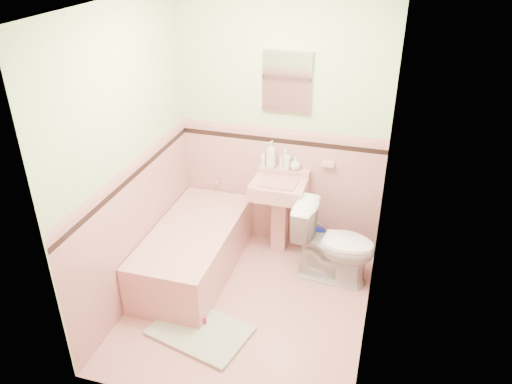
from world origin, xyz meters
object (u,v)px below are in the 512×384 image
(bathtub, at_px, (194,252))
(shoe, at_px, (197,319))
(sink, at_px, (278,218))
(bucket, at_px, (314,240))
(toilet, at_px, (334,244))
(medicine_cabinet, at_px, (287,82))
(soap_bottle_right, at_px, (295,164))
(soap_bottle_left, at_px, (271,154))
(soap_bottle_mid, at_px, (286,159))

(bathtub, height_order, shoe, bathtub)
(sink, xyz_separation_m, bucket, (0.34, 0.14, -0.29))
(bathtub, height_order, toilet, toilet)
(bucket, bearing_deg, medicine_cabinet, 168.77)
(soap_bottle_right, bearing_deg, bathtub, -138.09)
(bathtub, relative_size, soap_bottle_right, 11.30)
(soap_bottle_right, bearing_deg, soap_bottle_left, 180.00)
(toilet, distance_m, shoe, 1.40)
(bathtub, height_order, sink, sink)
(soap_bottle_mid, relative_size, bucket, 0.88)
(sink, bearing_deg, toilet, -23.50)
(soap_bottle_left, distance_m, shoe, 1.69)
(sink, xyz_separation_m, medicine_cabinet, (0.00, 0.21, 1.30))
(bathtub, relative_size, soap_bottle_left, 5.66)
(soap_bottle_left, distance_m, soap_bottle_right, 0.25)
(sink, relative_size, soap_bottle_mid, 4.11)
(shoe, bearing_deg, soap_bottle_left, 55.85)
(medicine_cabinet, relative_size, bucket, 2.52)
(sink, bearing_deg, shoe, -107.78)
(sink, distance_m, shoe, 1.31)
(soap_bottle_mid, bearing_deg, toilet, -37.22)
(bathtub, height_order, soap_bottle_mid, soap_bottle_mid)
(soap_bottle_mid, distance_m, toilet, 0.92)
(bathtub, relative_size, shoe, 9.90)
(medicine_cabinet, height_order, soap_bottle_right, medicine_cabinet)
(medicine_cabinet, height_order, bucket, medicine_cabinet)
(soap_bottle_mid, height_order, shoe, soap_bottle_mid)
(bathtub, bearing_deg, medicine_cabinet, 47.42)
(bathtub, distance_m, toilet, 1.31)
(soap_bottle_left, height_order, shoe, soap_bottle_left)
(medicine_cabinet, bearing_deg, shoe, -105.27)
(soap_bottle_left, relative_size, bucket, 1.20)
(soap_bottle_left, xyz_separation_m, shoe, (-0.26, -1.39, -0.93))
(bathtub, bearing_deg, soap_bottle_right, 41.91)
(sink, bearing_deg, bucket, 22.63)
(soap_bottle_mid, distance_m, soap_bottle_right, 0.10)
(bathtub, distance_m, sink, 0.88)
(bathtub, xyz_separation_m, shoe, (0.29, -0.68, -0.16))
(soap_bottle_mid, bearing_deg, sink, -94.89)
(medicine_cabinet, xyz_separation_m, soap_bottle_left, (-0.13, -0.03, -0.71))
(shoe, bearing_deg, medicine_cabinet, 51.10)
(sink, bearing_deg, soap_bottle_left, 125.68)
(toilet, height_order, bucket, toilet)
(soap_bottle_left, height_order, soap_bottle_right, soap_bottle_left)
(toilet, distance_m, bucket, 0.54)
(sink, distance_m, soap_bottle_left, 0.63)
(soap_bottle_mid, bearing_deg, medicine_cabinet, 117.15)
(sink, distance_m, medicine_cabinet, 1.32)
(medicine_cabinet, distance_m, shoe, 2.20)
(soap_bottle_right, bearing_deg, sink, -121.64)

